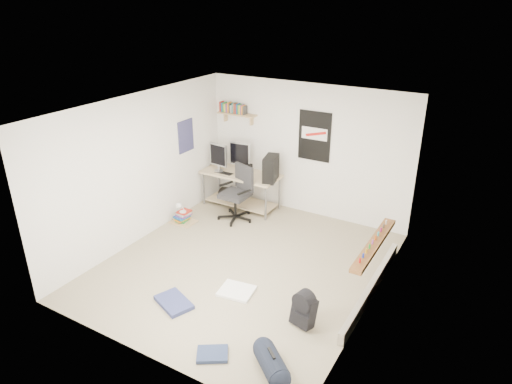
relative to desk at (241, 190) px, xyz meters
The scene contains 26 objects.
floor 2.18m from the desk, 57.00° to the right, with size 4.00×4.50×0.01m, color gray.
ceiling 3.03m from the desk, 57.00° to the right, with size 4.00×4.50×0.01m, color white.
back_wall 1.54m from the desk, 21.03° to the left, with size 4.00×0.01×2.50m, color silver.
left_wall 2.18m from the desk, 114.78° to the right, with size 0.01×4.50×2.50m, color silver.
right_wall 3.76m from the desk, 29.60° to the right, with size 0.01×4.50×2.50m, color silver.
desk is the anchor object (origin of this frame).
monitor_left 0.72m from the desk, 163.39° to the right, with size 0.40×0.10×0.44m, color #B6B6BB.
monitor_right 0.59m from the desk, 124.50° to the left, with size 0.42×0.10×0.46m, color #B4B5B9.
pc_tower 0.89m from the desk, ahead, with size 0.22×0.46×0.48m, color black.
keyboard 0.48m from the desk, 150.96° to the right, with size 0.37×0.13×0.02m, color black.
speaker_left 0.74m from the desk, 163.52° to the left, with size 0.09×0.09×0.17m, color black.
speaker_right 0.47m from the desk, 44.05° to the left, with size 0.09×0.09×0.18m, color black.
office_chair 0.57m from the desk, 69.28° to the right, with size 0.68×0.68×1.04m, color #252528.
wall_shelf 1.48m from the desk, 129.65° to the left, with size 0.80×0.22×0.24m, color tan.
poster_back_wall 1.83m from the desk, 17.85° to the left, with size 0.62×0.03×0.92m, color black.
poster_left_wall 1.52m from the desk, 143.38° to the right, with size 0.02×0.42×0.60m, color navy.
window 3.63m from the desk, 25.73° to the right, with size 0.10×1.50×1.26m, color brown.
baseboard_heater 3.48m from the desk, 25.69° to the right, with size 0.08×2.50×0.18m, color #B7B2A8.
backpack 3.66m from the desk, 45.44° to the right, with size 0.29×0.23×0.39m, color black.
duffel_bag 4.39m from the desk, 53.67° to the right, with size 0.26×0.26×0.51m, color black.
tshirt 2.89m from the desk, 59.44° to the right, with size 0.48×0.40×0.04m, color white.
jeans_a 3.26m from the desk, 74.72° to the right, with size 0.54×0.35×0.06m, color navy.
jeans_b 4.13m from the desk, 62.86° to the right, with size 0.36×0.27×0.05m, color #222D4E.
book_stack 1.28m from the desk, 117.28° to the right, with size 0.48×0.39×0.33m, color brown.
desk_lamp 1.27m from the desk, 116.07° to the right, with size 0.12×0.20×0.20m, color silver.
subwoofer 0.43m from the desk, behind, with size 0.25×0.25×0.28m, color black.
Camera 1 is at (3.25, -5.20, 3.94)m, focal length 32.00 mm.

